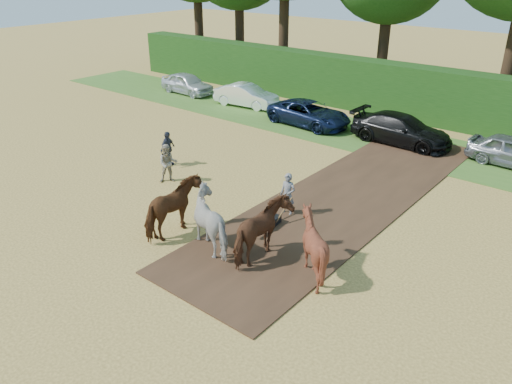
{
  "coord_description": "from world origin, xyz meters",
  "views": [
    {
      "loc": [
        9.76,
        -8.77,
        8.44
      ],
      "look_at": [
        0.31,
        2.81,
        1.4
      ],
      "focal_mm": 35.0,
      "sensor_mm": 36.0,
      "label": 1
    }
  ],
  "objects_px": {
    "spectator_far": "(168,149)",
    "spectator_near": "(168,163)",
    "plough_team": "(241,225)",
    "parked_cars": "(434,136)"
  },
  "relations": [
    {
      "from": "spectator_near",
      "to": "plough_team",
      "type": "bearing_deg",
      "value": -71.91
    },
    {
      "from": "parked_cars",
      "to": "spectator_near",
      "type": "bearing_deg",
      "value": -123.73
    },
    {
      "from": "spectator_far",
      "to": "plough_team",
      "type": "height_order",
      "value": "plough_team"
    },
    {
      "from": "spectator_far",
      "to": "parked_cars",
      "type": "bearing_deg",
      "value": -53.07
    },
    {
      "from": "spectator_near",
      "to": "parked_cars",
      "type": "distance_m",
      "value": 12.68
    },
    {
      "from": "plough_team",
      "to": "parked_cars",
      "type": "xyz_separation_m",
      "value": [
        1.17,
        12.8,
        -0.24
      ]
    },
    {
      "from": "spectator_near",
      "to": "spectator_far",
      "type": "bearing_deg",
      "value": 87.88
    },
    {
      "from": "spectator_near",
      "to": "plough_team",
      "type": "relative_size",
      "value": 0.26
    },
    {
      "from": "plough_team",
      "to": "spectator_near",
      "type": "bearing_deg",
      "value": 159.02
    },
    {
      "from": "spectator_far",
      "to": "spectator_near",
      "type": "bearing_deg",
      "value": -142.1
    }
  ]
}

